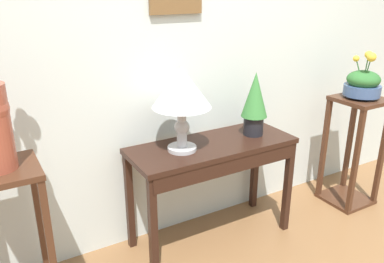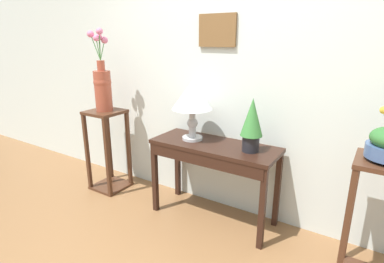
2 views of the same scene
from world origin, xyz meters
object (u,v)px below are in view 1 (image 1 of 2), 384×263
object	(u,v)px
pedestal_stand_left	(14,246)
potted_plant_on_console	(255,101)
pedestal_stand_right	(352,151)
console_table	(214,159)
table_lamp	(182,91)
planter_bowl_wide_right	(363,83)

from	to	relation	value
pedestal_stand_left	potted_plant_on_console	bearing A→B (deg)	2.82
pedestal_stand_right	console_table	bearing A→B (deg)	175.16
potted_plant_on_console	table_lamp	bearing A→B (deg)	179.64
table_lamp	pedestal_stand_left	size ratio (longest dim) A/B	0.60
table_lamp	potted_plant_on_console	size ratio (longest dim) A/B	1.21
pedestal_stand_right	potted_plant_on_console	bearing A→B (deg)	172.18
pedestal_stand_left	table_lamp	bearing A→B (deg)	4.54
potted_plant_on_console	planter_bowl_wide_right	world-z (taller)	planter_bowl_wide_right
pedestal_stand_right	table_lamp	bearing A→B (deg)	174.96
pedestal_stand_right	planter_bowl_wide_right	bearing A→B (deg)	-139.57
potted_plant_on_console	pedestal_stand_left	bearing A→B (deg)	-177.18
potted_plant_on_console	pedestal_stand_right	distance (m)	1.08
pedestal_stand_left	planter_bowl_wide_right	distance (m)	2.59
table_lamp	potted_plant_on_console	bearing A→B (deg)	-0.36
table_lamp	potted_plant_on_console	distance (m)	0.58
console_table	potted_plant_on_console	size ratio (longest dim) A/B	2.55
pedestal_stand_left	planter_bowl_wide_right	xyz separation A→B (m)	(2.52, -0.05, 0.57)
potted_plant_on_console	pedestal_stand_right	bearing A→B (deg)	-7.82
potted_plant_on_console	console_table	bearing A→B (deg)	-176.44
table_lamp	potted_plant_on_console	xyz separation A→B (m)	(0.56, -0.00, -0.14)
console_table	table_lamp	size ratio (longest dim) A/B	2.12
pedestal_stand_left	pedestal_stand_right	distance (m)	2.53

